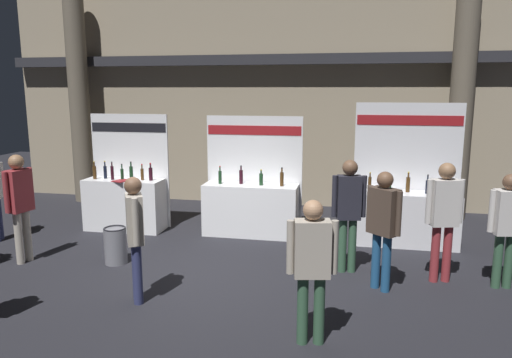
{
  "coord_description": "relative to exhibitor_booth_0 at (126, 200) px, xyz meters",
  "views": [
    {
      "loc": [
        2.25,
        -6.54,
        2.81
      ],
      "look_at": [
        0.73,
        0.94,
        1.38
      ],
      "focal_mm": 33.63,
      "sensor_mm": 36.0,
      "label": 1
    }
  ],
  "objects": [
    {
      "name": "visitor_7",
      "position": [
        1.72,
        -3.15,
        0.39
      ],
      "size": [
        0.35,
        0.47,
        1.7
      ],
      "rotation": [
        0.0,
        0.0,
        5.22
      ],
      "color": "navy",
      "rests_on": "ground_plane"
    },
    {
      "name": "visitor_9",
      "position": [
        4.1,
        -3.78,
        0.37
      ],
      "size": [
        0.55,
        0.29,
        1.65
      ],
      "rotation": [
        0.0,
        0.0,
        0.2
      ],
      "color": "#33563D",
      "rests_on": "ground_plane"
    },
    {
      "name": "visitor_0",
      "position": [
        5.82,
        -1.61,
        0.45
      ],
      "size": [
        0.54,
        0.31,
        1.79
      ],
      "rotation": [
        0.0,
        0.0,
        3.39
      ],
      "color": "maroon",
      "rests_on": "ground_plane"
    },
    {
      "name": "visitor_6",
      "position": [
        4.94,
        -2.1,
        0.41
      ],
      "size": [
        0.46,
        0.44,
        1.71
      ],
      "rotation": [
        0.0,
        0.0,
        5.55
      ],
      "color": "navy",
      "rests_on": "ground_plane"
    },
    {
      "name": "exhibitor_booth_0",
      "position": [
        0.0,
        0.0,
        0.0
      ],
      "size": [
        1.66,
        0.73,
        2.33
      ],
      "color": "white",
      "rests_on": "ground_plane"
    },
    {
      "name": "visitor_5",
      "position": [
        4.46,
        -1.5,
        0.44
      ],
      "size": [
        0.52,
        0.27,
        1.77
      ],
      "rotation": [
        0.0,
        0.0,
        3.3
      ],
      "color": "#33563D",
      "rests_on": "ground_plane"
    },
    {
      "name": "trash_bin",
      "position": [
        0.73,
        -1.87,
        -0.31
      ],
      "size": [
        0.36,
        0.36,
        0.6
      ],
      "color": "slate",
      "rests_on": "ground_plane"
    },
    {
      "name": "exhibitor_booth_2",
      "position": [
        5.48,
        0.13,
        0.0
      ],
      "size": [
        1.92,
        0.66,
        2.58
      ],
      "color": "white",
      "rests_on": "ground_plane"
    },
    {
      "name": "hall_colonnade",
      "position": [
        2.23,
        2.79,
        2.52
      ],
      "size": [
        12.81,
        1.03,
        6.37
      ],
      "color": "gray",
      "rests_on": "ground_plane"
    },
    {
      "name": "visitor_8",
      "position": [
        -0.77,
        -2.12,
        0.46
      ],
      "size": [
        0.3,
        0.55,
        1.8
      ],
      "rotation": [
        0.0,
        0.0,
        1.38
      ],
      "color": "#ADA393",
      "rests_on": "ground_plane"
    },
    {
      "name": "ground_plane",
      "position": [
        2.23,
        -2.22,
        -0.62
      ],
      "size": [
        25.62,
        25.62,
        0.0
      ],
      "primitive_type": "plane",
      "color": "black"
    },
    {
      "name": "exhibitor_booth_1",
      "position": [
        2.58,
        0.15,
        -0.02
      ],
      "size": [
        1.92,
        0.66,
        2.31
      ],
      "color": "white",
      "rests_on": "ground_plane"
    },
    {
      "name": "visitor_3",
      "position": [
        6.66,
        -1.68,
        0.38
      ],
      "size": [
        0.53,
        0.31,
        1.66
      ],
      "rotation": [
        0.0,
        0.0,
        0.17
      ],
      "color": "#33563D",
      "rests_on": "ground_plane"
    }
  ]
}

